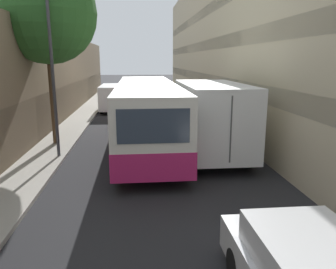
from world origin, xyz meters
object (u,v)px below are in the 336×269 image
at_px(bus, 147,113).
at_px(street_tree_left, 46,14).
at_px(panel_van, 114,97).
at_px(street_lamp, 48,14).
at_px(box_truck, 208,115).

distance_m(bus, street_tree_left, 5.96).
distance_m(panel_van, street_lamp, 13.37).
distance_m(bus, panel_van, 11.04).
relative_size(bus, street_tree_left, 1.49).
relative_size(panel_van, street_lamp, 0.57).
distance_m(street_lamp, street_tree_left, 2.26).
xyz_separation_m(bus, panel_van, (-2.18, 10.81, -0.43)).
xyz_separation_m(box_truck, street_tree_left, (-6.69, 1.67, 4.16)).
distance_m(panel_van, street_tree_left, 11.57).
relative_size(box_truck, panel_van, 1.61).
bearing_deg(box_truck, street_tree_left, 166.00).
relative_size(box_truck, street_lamp, 0.92).
relative_size(box_truck, street_tree_left, 0.94).
height_order(bus, box_truck, box_truck).
bearing_deg(street_tree_left, panel_van, 79.16).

